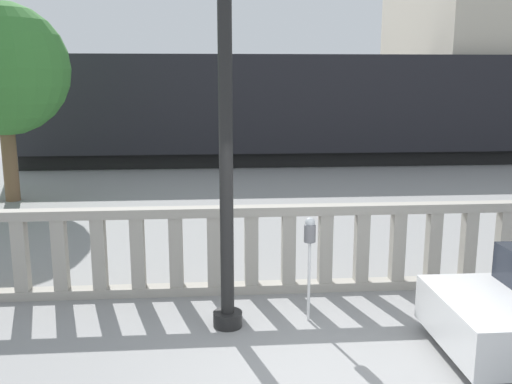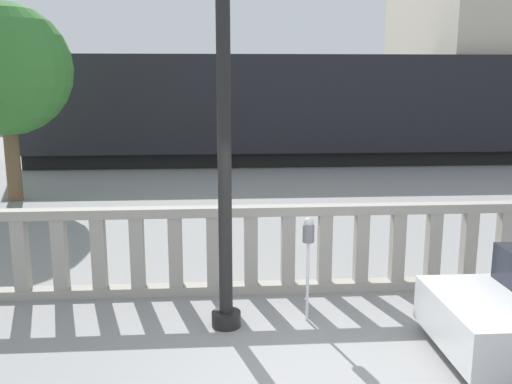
% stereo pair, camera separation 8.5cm
% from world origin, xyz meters
% --- Properties ---
extents(ground_plane, '(160.00, 160.00, 0.00)m').
position_xyz_m(ground_plane, '(0.00, 0.00, 0.00)').
color(ground_plane, gray).
extents(balustrade, '(13.48, 0.24, 1.36)m').
position_xyz_m(balustrade, '(0.00, 2.71, 0.68)').
color(balustrade, '#9E998E').
rests_on(balustrade, ground).
extents(lamppost, '(0.39, 0.39, 6.83)m').
position_xyz_m(lamppost, '(-0.97, 1.52, 3.36)').
color(lamppost, black).
rests_on(lamppost, ground).
extents(parking_meter, '(0.16, 0.16, 1.45)m').
position_xyz_m(parking_meter, '(0.13, 1.63, 1.14)').
color(parking_meter, silver).
rests_on(parking_meter, ground).
extents(train_near, '(24.02, 3.18, 4.59)m').
position_xyz_m(train_near, '(4.07, 15.95, 2.09)').
color(train_near, black).
rests_on(train_near, ground).
extents(train_far, '(21.79, 2.85, 4.27)m').
position_xyz_m(train_far, '(-5.87, 31.87, 1.93)').
color(train_far, black).
rests_on(train_far, ground).
extents(tree_right, '(3.39, 3.39, 5.13)m').
position_xyz_m(tree_right, '(-6.45, 9.74, 3.42)').
color(tree_right, brown).
rests_on(tree_right, ground).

